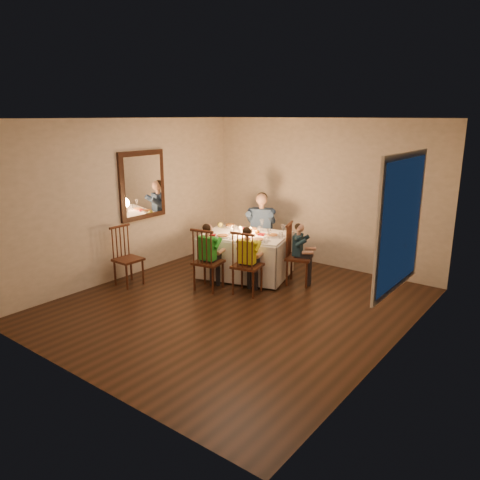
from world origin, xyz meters
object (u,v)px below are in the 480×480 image
Objects in this scene: chair_end at (298,284)px; chair_extra at (130,285)px; dining_table at (245,246)px; chair_near_left at (209,289)px; child_green at (209,289)px; serving_bowl at (230,227)px; adult at (261,263)px; child_yellow at (247,293)px; child_teal at (298,284)px; chair_near_right at (247,293)px; chair_adult at (261,263)px.

chair_end reaches higher than chair_extra.
dining_table reaches higher than chair_extra.
chair_near_left is 0.00m from child_green.
serving_bowl is at bearing -22.75° from chair_extra.
serving_bowl is (-0.28, -0.54, 0.76)m from adult.
child_yellow reaches higher than chair_near_left.
dining_table reaches higher than child_green.
adult is 1.21m from child_teal.
chair_end and child_teal have the same top height.
dining_table is at bearing -62.58° from chair_near_right.
chair_end is at bearing -48.68° from adult.
chair_near_left and child_teal have the same top height.
chair_near_left reaches higher than chair_extra.
dining_table reaches higher than adult.
chair_adult is at bearing 46.27° from child_teal.
chair_near_right is (0.59, 0.22, 0.00)m from chair_near_left.
serving_bowl is at bearing -79.82° from chair_near_left.
child_green reaches higher than chair_extra.
chair_end is at bearing 1.53° from serving_bowl.
dining_table is 0.92m from chair_adult.
chair_near_left and chair_end have the same top height.
serving_bowl is (-0.47, 0.18, 0.23)m from dining_table.
child_yellow is 1.05× the size of child_teal.
dining_table is 1.64× the size of chair_near_right.
serving_bowl is at bearing -141.32° from chair_adult.
chair_near_left is 1.58m from adult.
chair_near_right is 0.95× the size of child_yellow.
chair_extra is (-1.03, -2.20, 0.00)m from chair_adult.
chair_adult is 0.95× the size of child_green.
chair_extra is at bearing -138.99° from adult.
dining_table reaches higher than child_yellow.
chair_near_right is 0.76× the size of adult.
child_teal is (2.13, 1.70, 0.00)m from chair_extra.
chair_near_left is 1.30m from chair_extra.
adult is at bearing 66.17° from chair_adult.
chair_extra is at bearing 18.40° from chair_near_left.
chair_near_right is (0.50, -0.62, -0.52)m from dining_table.
chair_extra is 1.92m from child_yellow.
child_teal is at bearing -143.44° from chair_near_left.
adult is at bearing -74.44° from child_yellow.
dining_table is at bearing -38.07° from chair_extra.
chair_near_left is (0.11, -1.57, 0.00)m from chair_adult.
chair_extra is 0.73× the size of adult.
child_yellow is at bearing -86.74° from chair_adult.
chair_extra is (-1.73, -0.85, 0.00)m from chair_near_right.
chair_near_left is at bearing 118.19° from chair_end.
chair_near_right is 1.52m from adult.
chair_adult is 1.21m from chair_end.
dining_table is 1.00m from chair_near_left.
child_green is 1.06× the size of child_teal.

